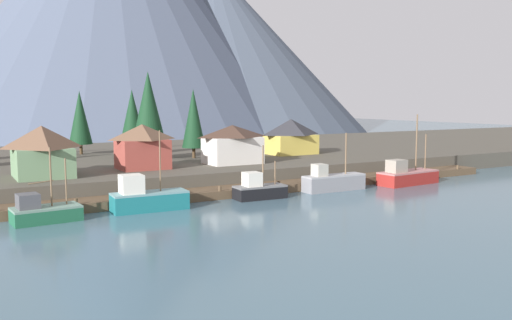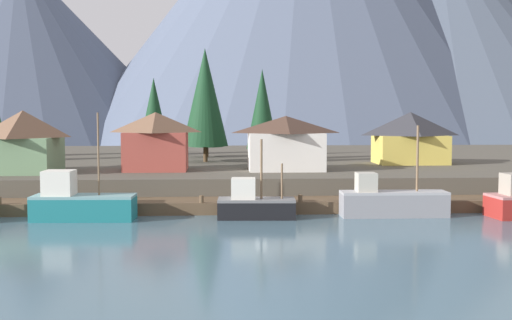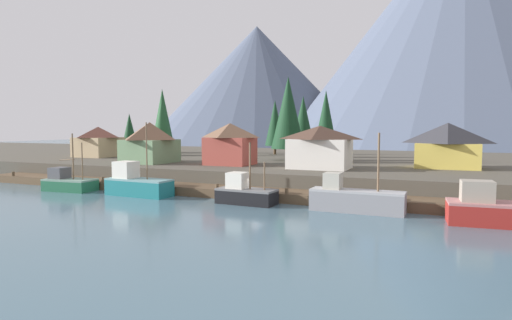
# 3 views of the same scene
# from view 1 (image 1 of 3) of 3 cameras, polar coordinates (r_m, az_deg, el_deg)

# --- Properties ---
(ground_plane) EXTENTS (400.00, 400.00, 1.00)m
(ground_plane) POSITION_cam_1_polar(r_m,az_deg,el_deg) (82.26, -7.41, -2.07)
(ground_plane) COLOR #476675
(dock) EXTENTS (80.00, 4.00, 1.60)m
(dock) POSITION_cam_1_polar(r_m,az_deg,el_deg) (66.03, -1.38, -3.18)
(dock) COLOR brown
(dock) RESTS_ON ground_plane
(shoreline_bank) EXTENTS (400.00, 56.00, 2.50)m
(shoreline_bank) POSITION_cam_1_polar(r_m,az_deg,el_deg) (93.15, -10.27, -0.06)
(shoreline_bank) COLOR #4C473D
(shoreline_bank) RESTS_ON ground_plane
(mountain_central_peak) EXTENTS (135.57, 135.57, 87.94)m
(mountain_central_peak) POSITION_cam_1_polar(r_m,az_deg,el_deg) (204.41, -14.88, 15.22)
(mountain_central_peak) COLOR #4C566B
(mountain_central_peak) RESTS_ON ground_plane
(mountain_east_peak) EXTENTS (116.17, 116.17, 61.97)m
(mountain_east_peak) POSITION_cam_1_polar(r_m,az_deg,el_deg) (210.06, -4.62, 11.59)
(mountain_east_peak) COLOR #475160
(mountain_east_peak) RESTS_ON ground_plane
(fishing_boat_green) EXTENTS (6.29, 3.55, 6.98)m
(fishing_boat_green) POSITION_cam_1_polar(r_m,az_deg,el_deg) (54.79, -21.34, -5.07)
(fishing_boat_green) COLOR #1E5B3D
(fishing_boat_green) RESTS_ON ground_plane
(fishing_boat_teal) EXTENTS (7.85, 3.05, 8.26)m
(fishing_boat_teal) POSITION_cam_1_polar(r_m,az_deg,el_deg) (57.32, -11.38, -3.91)
(fishing_boat_teal) COLOR #196B70
(fishing_boat_teal) RESTS_ON ground_plane
(fishing_boat_black) EXTENTS (6.13, 2.80, 6.19)m
(fishing_boat_black) POSITION_cam_1_polar(r_m,az_deg,el_deg) (62.99, 0.27, -3.10)
(fishing_boat_black) COLOR black
(fishing_boat_black) RESTS_ON ground_plane
(fishing_boat_grey) EXTENTS (8.45, 2.33, 7.24)m
(fishing_boat_grey) POSITION_cam_1_polar(r_m,az_deg,el_deg) (69.29, 8.03, -2.23)
(fishing_boat_grey) COLOR gray
(fishing_boat_grey) RESTS_ON ground_plane
(fishing_boat_red) EXTENTS (9.33, 3.91, 9.45)m
(fishing_boat_red) POSITION_cam_1_polar(r_m,az_deg,el_deg) (76.57, 15.50, -1.61)
(fishing_boat_red) COLOR maroon
(fishing_boat_red) RESTS_ON ground_plane
(house_yellow) EXTENTS (7.97, 5.77, 5.78)m
(house_yellow) POSITION_cam_1_polar(r_m,az_deg,el_deg) (90.29, 3.67, 2.51)
(house_yellow) COLOR gold
(house_yellow) RESTS_ON shoreline_bank
(house_white) EXTENTS (7.73, 5.49, 5.41)m
(house_white) POSITION_cam_1_polar(r_m,az_deg,el_deg) (76.46, -2.48, 1.69)
(house_white) COLOR silver
(house_white) RESTS_ON shoreline_bank
(house_green) EXTENTS (6.47, 7.32, 5.95)m
(house_green) POSITION_cam_1_polar(r_m,az_deg,el_deg) (67.47, -21.47, 0.91)
(house_green) COLOR #6B8E66
(house_green) RESTS_ON shoreline_bank
(house_red) EXTENTS (6.44, 5.26, 5.78)m
(house_red) POSITION_cam_1_polar(r_m,az_deg,el_deg) (71.83, -11.79, 1.43)
(house_red) COLOR #9E4238
(house_red) RESTS_ON shoreline_bank
(conifer_near_right) EXTENTS (5.28, 5.28, 13.15)m
(conifer_near_right) POSITION_cam_1_polar(r_m,az_deg,el_deg) (83.42, -11.19, 5.22)
(conifer_near_right) COLOR #4C3823
(conifer_near_right) RESTS_ON shoreline_bank
(conifer_mid_left) EXTENTS (3.78, 3.78, 10.42)m
(conifer_mid_left) POSITION_cam_1_polar(r_m,az_deg,el_deg) (94.06, -17.94, 4.24)
(conifer_mid_left) COLOR #4C3823
(conifer_mid_left) RESTS_ON shoreline_bank
(conifer_mid_right) EXTENTS (3.59, 3.59, 10.65)m
(conifer_mid_right) POSITION_cam_1_polar(r_m,az_deg,el_deg) (84.15, -6.57, 4.36)
(conifer_mid_right) COLOR #4C3823
(conifer_mid_right) RESTS_ON shoreline_bank
(conifer_back_left) EXTENTS (4.34, 4.34, 10.62)m
(conifer_back_left) POSITION_cam_1_polar(r_m,az_deg,el_deg) (90.99, -12.82, 4.29)
(conifer_back_left) COLOR #4C3823
(conifer_back_left) RESTS_ON shoreline_bank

